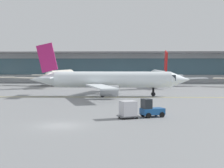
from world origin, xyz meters
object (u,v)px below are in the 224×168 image
Objects in this scene: gate_airplane_2 at (61,75)px; baggage_tug at (151,109)px; taxiing_regional_jet at (111,80)px; cargo_dolly_lead at (128,109)px; gate_airplane_3 at (160,76)px.

baggage_tug is at bearing -154.45° from gate_airplane_2.
gate_airplane_2 reaches higher than baggage_tug.
baggage_tug is at bearing -78.17° from taxiing_regional_jet.
gate_airplane_2 is 32.82m from taxiing_regional_jet.
gate_airplane_3 is at bearing 57.78° from cargo_dolly_lead.
taxiing_regional_jet reaches higher than gate_airplane_3.
taxiing_regional_jet is (-11.26, -29.58, 0.24)m from gate_airplane_3.
taxiing_regional_jet is 11.56× the size of cargo_dolly_lead.
gate_airplane_2 is 58.24m from baggage_tug.
cargo_dolly_lead is at bearing -84.10° from taxiing_regional_jet.
gate_airplane_2 is 58.45m from cargo_dolly_lead.
baggage_tug is 1.15× the size of cargo_dolly_lead.
baggage_tug is (21.20, -54.21, -1.84)m from gate_airplane_2.
gate_airplane_2 is at bearing 87.03° from baggage_tug.
taxiing_regional_jet is (15.15, -29.11, 0.22)m from gate_airplane_2.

